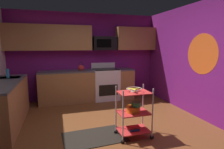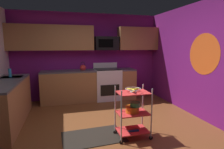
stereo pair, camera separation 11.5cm
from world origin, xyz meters
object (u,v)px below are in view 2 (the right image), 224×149
Objects in this scene: fruit_bowl at (133,90)px; mixing_bowl_large at (132,109)px; oven_range at (107,84)px; rolling_cart at (133,113)px; kettle at (83,68)px; mixing_bowl_small at (135,104)px; book_stack at (132,128)px; microwave at (106,43)px; dish_soap_bottle at (10,73)px.

fruit_bowl reaches higher than mixing_bowl_large.
rolling_cart is (-0.13, -2.47, -0.03)m from oven_range.
kettle reaches higher than oven_range.
mixing_bowl_small reaches higher than book_stack.
rolling_cart is 0.29m from book_stack.
rolling_cart is at bearing -135.00° from book_stack.
mixing_bowl_large is at bearing -93.10° from microwave.
rolling_cart is 0.42m from fruit_bowl.
mixing_bowl_small reaches higher than mixing_bowl_large.
book_stack is 3.00m from dish_soap_bottle.
kettle is at bearing 24.76° from dish_soap_bottle.
fruit_bowl is at bearing -76.29° from kettle.
book_stack is (-0.03, 0.03, -0.46)m from mixing_bowl_small.
oven_range is 1.20× the size of rolling_cart.
microwave is 2.82m from mixing_bowl_small.
book_stack is (-0.13, -2.58, -1.54)m from microwave.
fruit_bowl is at bearing -35.56° from dish_soap_bottle.
oven_range is at bearing 86.94° from book_stack.
oven_range is 0.90m from kettle.
book_stack is at bearing -76.29° from kettle.
oven_range is 2.65m from dish_soap_bottle.
rolling_cart is 3.90× the size of book_stack.
fruit_bowl is 1.08× the size of mixing_bowl_large.
kettle is at bearing 103.71° from book_stack.
oven_range is 2.50m from book_stack.
fruit_bowl is 1.16× the size of book_stack.
microwave is 0.77× the size of rolling_cart.
microwave reaches higher than mixing_bowl_large.
rolling_cart is at bearing -90.00° from fruit_bowl.
oven_range is 4.69× the size of book_stack.
microwave reaches higher than rolling_cart.
mixing_bowl_small is at bearing -35.69° from dish_soap_bottle.
rolling_cart is at bearing -35.56° from dish_soap_bottle.
fruit_bowl is at bearing 0.00° from mixing_bowl_large.
kettle is at bearing 103.71° from rolling_cart.
microwave reaches higher than fruit_bowl.
oven_range is 1.23m from microwave.
dish_soap_bottle is at bearing -155.24° from kettle.
book_stack is at bearing -35.56° from dish_soap_bottle.
rolling_cart is 3.47× the size of kettle.
mixing_bowl_small is at bearing -45.08° from rolling_cart.
oven_range is at bearing 86.94° from fruit_bowl.
mixing_bowl_small is 2.94m from dish_soap_bottle.
microwave is 2.65× the size of kettle.
microwave reaches higher than dish_soap_bottle.
oven_range reaches higher than mixing_bowl_small.
oven_range is 4.04× the size of fruit_bowl.
mixing_bowl_large is at bearing 180.00° from rolling_cart.
mixing_bowl_large is at bearing 141.85° from mixing_bowl_small.
mixing_bowl_small is 0.46m from book_stack.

